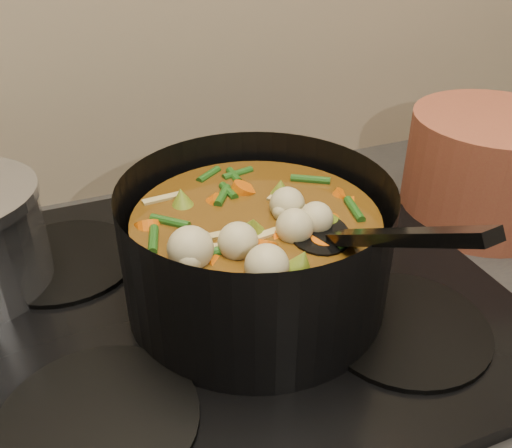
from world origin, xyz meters
name	(u,v)px	position (x,y,z in m)	size (l,w,h in m)	color
stovetop	(221,299)	(0.00, 1.93, 0.92)	(0.62, 0.54, 0.03)	black
stockpot	(257,250)	(0.03, 1.91, 1.00)	(0.30, 0.39, 0.21)	black
terracotta_crock	(485,168)	(0.41, 1.98, 0.99)	(0.22, 0.22, 0.15)	brown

